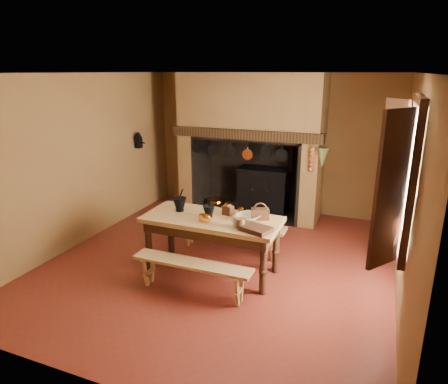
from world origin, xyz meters
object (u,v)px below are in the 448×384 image
work_table (212,226)px  bench_front (192,270)px  wicker_basket (260,213)px  coffee_grinder (228,209)px  mixing_bowl (249,217)px  iron_range (264,190)px

work_table → bench_front: 0.76m
bench_front → wicker_basket: 1.23m
bench_front → coffee_grinder: 1.06m
wicker_basket → mixing_bowl: bearing=-162.1°
coffee_grinder → wicker_basket: wicker_basket is taller
work_table → coffee_grinder: coffee_grinder is taller
iron_range → wicker_basket: iron_range is taller
bench_front → coffee_grinder: bearing=79.4°
work_table → iron_range: bearing=90.9°
coffee_grinder → mixing_bowl: 0.36m
bench_front → iron_range: bearing=90.7°
bench_front → wicker_basket: bearing=53.8°
mixing_bowl → wicker_basket: wicker_basket is taller
iron_range → bench_front: (0.04, -3.43, -0.14)m
bench_front → coffee_grinder: coffee_grinder is taller
work_table → wicker_basket: size_ratio=6.68×
iron_range → mixing_bowl: bearing=-78.3°
mixing_bowl → wicker_basket: 0.18m
work_table → wicker_basket: 0.71m
iron_range → coffee_grinder: bearing=-85.4°
bench_front → coffee_grinder: (0.16, 0.87, 0.58)m
iron_range → bench_front: 3.44m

